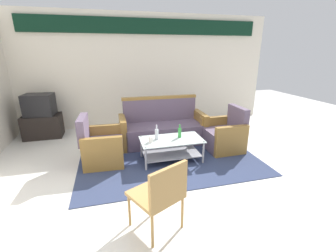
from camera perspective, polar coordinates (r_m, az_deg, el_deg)
The scene contains 13 objects.
ground_plane at distance 3.71m, azimuth 4.11°, elevation -12.74°, with size 14.00×14.00×0.00m, color silver.
wall_back at distance 6.16m, azimuth -4.97°, elevation 14.17°, with size 6.52×0.19×2.80m.
rug at distance 4.35m, azimuth 0.04°, elevation -7.66°, with size 3.20×2.28×0.01m, color #2D3856.
couch at distance 4.92m, azimuth -1.34°, elevation -0.64°, with size 1.81×0.75×0.96m.
armchair_left at distance 4.22m, azimuth -16.17°, elevation -5.08°, with size 0.73×0.79×0.85m.
armchair_right at distance 4.73m, azimuth 13.78°, elevation -2.30°, with size 0.71×0.77×0.85m.
coffee_table at distance 4.13m, azimuth 0.86°, elevation -5.08°, with size 1.10×0.60×0.40m.
bottle_green at distance 4.13m, azimuth 2.92°, elevation -1.62°, with size 0.06×0.06×0.24m.
bottle_clear at distance 4.04m, azimuth -2.82°, elevation -1.99°, with size 0.07×0.07×0.27m.
cup at distance 3.93m, azimuth -4.28°, elevation -3.37°, with size 0.08×0.08×0.10m, color silver.
tv_stand at distance 5.98m, azimuth -28.64°, elevation -0.02°, with size 0.80×0.50×0.52m, color black.
television at distance 5.87m, azimuth -29.36°, elevation 4.63°, with size 0.64×0.50×0.48m.
wicker_chair at distance 2.50m, azimuth -1.84°, elevation -16.14°, with size 0.65×0.65×0.84m.
Camera 1 is at (-1.06, -3.00, 1.91)m, focal length 24.51 mm.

